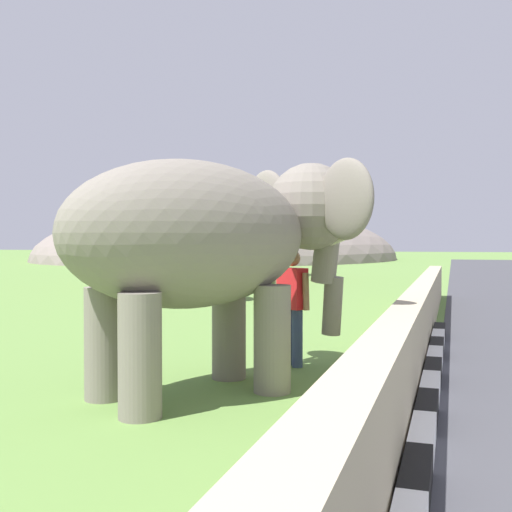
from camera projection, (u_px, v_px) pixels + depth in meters
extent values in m
cube|color=black|center=(416.00, 481.00, 4.10)|extent=(0.90, 0.20, 0.24)
cube|color=white|center=(423.00, 440.00, 4.96)|extent=(0.90, 0.20, 0.24)
cube|color=black|center=(427.00, 411.00, 5.81)|extent=(0.90, 0.20, 0.24)
cube|color=white|center=(430.00, 389.00, 6.66)|extent=(0.90, 0.20, 0.24)
cube|color=black|center=(433.00, 372.00, 7.52)|extent=(0.90, 0.20, 0.24)
cube|color=white|center=(435.00, 359.00, 8.37)|extent=(0.90, 0.20, 0.24)
cube|color=black|center=(437.00, 348.00, 9.23)|extent=(0.90, 0.20, 0.24)
cube|color=white|center=(438.00, 339.00, 10.08)|extent=(0.90, 0.20, 0.24)
cube|color=black|center=(439.00, 332.00, 10.93)|extent=(0.90, 0.20, 0.24)
cube|color=tan|center=(397.00, 368.00, 5.99)|extent=(28.00, 0.36, 1.00)
cylinder|color=slate|center=(229.00, 330.00, 7.71)|extent=(0.44, 0.44, 1.26)
cylinder|color=slate|center=(272.00, 339.00, 7.00)|extent=(0.44, 0.44, 1.26)
cylinder|color=slate|center=(104.00, 343.00, 6.69)|extent=(0.44, 0.44, 1.26)
cylinder|color=slate|center=(140.00, 355.00, 5.97)|extent=(0.44, 0.44, 1.26)
ellipsoid|color=slate|center=(190.00, 234.00, 6.82)|extent=(3.46, 3.08, 1.70)
sphere|color=slate|center=(311.00, 207.00, 7.93)|extent=(1.16, 1.16, 1.16)
ellipsoid|color=#D84C8C|center=(327.00, 196.00, 8.10)|extent=(0.66, 0.73, 0.44)
ellipsoid|color=slate|center=(266.00, 205.00, 8.47)|extent=(0.71, 0.88, 1.00)
ellipsoid|color=slate|center=(346.00, 199.00, 7.22)|extent=(0.71, 0.88, 1.00)
cylinder|color=slate|center=(327.00, 248.00, 8.12)|extent=(0.55, 0.59, 0.99)
cylinder|color=slate|center=(333.00, 306.00, 8.21)|extent=(0.40, 0.41, 0.82)
cone|color=beige|center=(310.00, 240.00, 8.31)|extent=(0.44, 0.54, 0.22)
cone|color=beige|center=(338.00, 240.00, 7.86)|extent=(0.44, 0.54, 0.22)
cylinder|color=navy|center=(287.00, 337.00, 8.55)|extent=(0.15, 0.15, 0.82)
cylinder|color=navy|center=(297.00, 338.00, 8.40)|extent=(0.15, 0.15, 0.82)
cube|color=red|center=(292.00, 288.00, 8.46)|extent=(0.40, 0.47, 0.58)
cylinder|color=#9E7251|center=(279.00, 289.00, 8.65)|extent=(0.15, 0.17, 0.53)
cylinder|color=#9E7251|center=(306.00, 292.00, 8.27)|extent=(0.13, 0.14, 0.52)
sphere|color=#9E7251|center=(292.00, 258.00, 8.45)|extent=(0.23, 0.23, 0.23)
cube|color=orange|center=(238.00, 237.00, 27.81)|extent=(9.45, 2.71, 3.00)
cube|color=#3F5160|center=(238.00, 226.00, 27.80)|extent=(8.70, 2.73, 0.76)
cylinder|color=black|center=(239.00, 266.00, 31.06)|extent=(1.01, 0.32, 1.00)
cylinder|color=black|center=(281.00, 267.00, 30.29)|extent=(1.01, 0.32, 1.00)
cylinder|color=black|center=(188.00, 272.00, 25.40)|extent=(1.01, 0.32, 1.00)
cylinder|color=black|center=(238.00, 273.00, 24.62)|extent=(1.01, 0.32, 1.00)
cylinder|color=#473323|center=(225.00, 288.00, 18.67)|extent=(0.12, 0.12, 0.65)
cylinder|color=#473323|center=(237.00, 288.00, 18.69)|extent=(0.12, 0.12, 0.65)
cylinder|color=#473323|center=(225.00, 290.00, 17.77)|extent=(0.12, 0.12, 0.65)
cylinder|color=#473323|center=(237.00, 290.00, 17.79)|extent=(0.12, 0.12, 0.65)
ellipsoid|color=#473323|center=(231.00, 271.00, 18.22)|extent=(1.62, 1.11, 0.66)
ellipsoid|color=#473323|center=(231.00, 266.00, 19.14)|extent=(0.47, 0.39, 0.32)
ellipsoid|color=slate|center=(225.00, 259.00, 63.39)|extent=(44.46, 35.57, 11.18)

